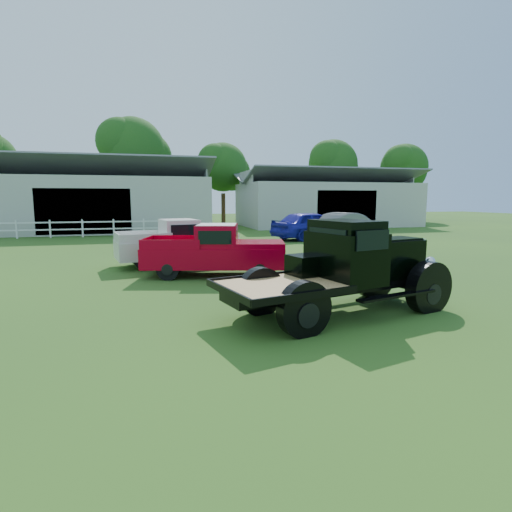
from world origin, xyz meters
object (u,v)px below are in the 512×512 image
object	(u,v)px
vintage_flatbed	(341,268)
white_pickup	(177,243)
red_pickup	(215,250)
misc_car_blue	(310,225)
misc_car_grey	(348,226)

from	to	relation	value
vintage_flatbed	white_pickup	size ratio (longest dim) A/B	1.12
red_pickup	white_pickup	xyz separation A→B (m)	(-1.07, 2.60, -0.01)
vintage_flatbed	misc_car_blue	world-z (taller)	vintage_flatbed
vintage_flatbed	white_pickup	xyz separation A→B (m)	(-3.11, 7.79, -0.18)
red_pickup	white_pickup	world-z (taller)	red_pickup
red_pickup	misc_car_blue	xyz separation A→B (m)	(7.86, 10.65, 0.02)
white_pickup	misc_car_blue	size ratio (longest dim) A/B	0.90
red_pickup	misc_car_grey	bearing A→B (deg)	58.69
misc_car_blue	white_pickup	bearing A→B (deg)	113.37
white_pickup	misc_car_grey	world-z (taller)	white_pickup
misc_car_blue	misc_car_grey	world-z (taller)	misc_car_blue
misc_car_grey	red_pickup	bearing A→B (deg)	114.74
white_pickup	misc_car_blue	bearing A→B (deg)	31.39
white_pickup	red_pickup	bearing A→B (deg)	-78.30
white_pickup	misc_car_grey	distance (m)	13.42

